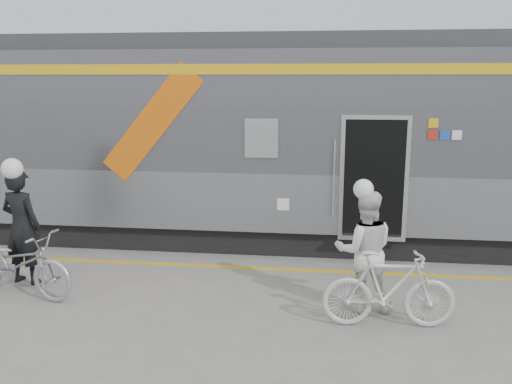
% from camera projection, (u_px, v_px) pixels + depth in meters
% --- Properties ---
extents(ground, '(90.00, 90.00, 0.00)m').
position_uv_depth(ground, '(199.00, 319.00, 7.56)').
color(ground, slate).
rests_on(ground, ground).
extents(train, '(24.00, 3.17, 4.10)m').
position_uv_depth(train, '(261.00, 139.00, 11.16)').
color(train, black).
rests_on(train, ground).
extents(safety_strip, '(24.00, 0.12, 0.01)m').
position_uv_depth(safety_strip, '(226.00, 267.00, 9.65)').
color(safety_strip, gold).
rests_on(safety_strip, ground).
extents(man, '(0.77, 0.59, 1.90)m').
position_uv_depth(man, '(22.00, 227.00, 8.74)').
color(man, black).
rests_on(man, ground).
extents(bicycle_left, '(2.09, 1.09, 1.05)m').
position_uv_depth(bicycle_left, '(17.00, 264.00, 8.27)').
color(bicycle_left, '#ADB1B5').
rests_on(bicycle_left, ground).
extents(woman, '(0.90, 0.72, 1.77)m').
position_uv_depth(woman, '(364.00, 251.00, 7.74)').
color(woman, silver).
rests_on(woman, ground).
extents(bicycle_right, '(1.81, 0.62, 1.07)m').
position_uv_depth(bicycle_right, '(389.00, 289.00, 7.24)').
color(bicycle_right, beige).
rests_on(bicycle_right, ground).
extents(helmet_man, '(0.33, 0.33, 0.33)m').
position_uv_depth(helmet_man, '(15.00, 158.00, 8.51)').
color(helmet_man, white).
rests_on(helmet_man, man).
extents(helmet_woman, '(0.28, 0.28, 0.28)m').
position_uv_depth(helmet_woman, '(367.00, 181.00, 7.52)').
color(helmet_woman, white).
rests_on(helmet_woman, woman).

